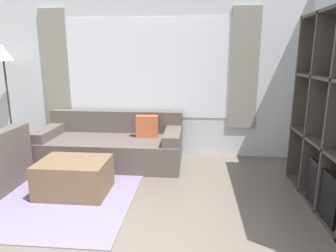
{
  "coord_description": "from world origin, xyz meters",
  "views": [
    {
      "loc": [
        0.78,
        -1.6,
        1.66
      ],
      "look_at": [
        0.47,
        1.83,
        0.85
      ],
      "focal_mm": 32.0,
      "sensor_mm": 36.0,
      "label": 1
    }
  ],
  "objects": [
    {
      "name": "wall_back",
      "position": [
        0.0,
        3.35,
        1.36
      ],
      "size": [
        6.21,
        0.11,
        2.7
      ],
      "color": "silver",
      "rests_on": "ground_plane"
    },
    {
      "name": "area_rug",
      "position": [
        -1.04,
        1.75,
        0.01
      ],
      "size": [
        2.22,
        2.24,
        0.01
      ],
      "primitive_type": "cube",
      "color": "slate",
      "rests_on": "ground_plane"
    },
    {
      "name": "couch_main",
      "position": [
        -0.51,
        2.82,
        0.28
      ],
      "size": [
        2.2,
        0.98,
        0.77
      ],
      "color": "#564C47",
      "rests_on": "ground_plane"
    },
    {
      "name": "ottoman",
      "position": [
        -0.67,
        1.7,
        0.21
      ],
      "size": [
        0.82,
        0.62,
        0.43
      ],
      "color": "brown",
      "rests_on": "ground_plane"
    },
    {
      "name": "floor_lamp",
      "position": [
        -2.29,
        3.04,
        1.58
      ],
      "size": [
        0.32,
        0.32,
        1.84
      ],
      "color": "black",
      "rests_on": "ground_plane"
    }
  ]
}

